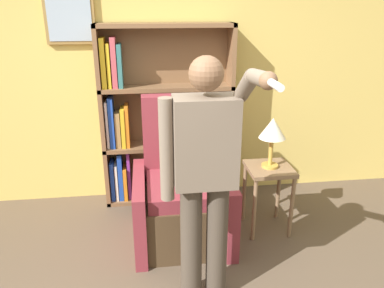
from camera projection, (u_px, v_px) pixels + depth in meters
wall_back at (142, 69)px, 3.83m from camera, size 8.00×0.11×2.80m
bookcase at (154, 119)px, 3.87m from camera, size 1.34×0.28×1.86m
armchair at (182, 197)px, 3.37m from camera, size 0.85×0.84×1.27m
person_standing at (205, 173)px, 2.42m from camera, size 0.55×0.78×1.75m
side_table at (269, 180)px, 3.43m from camera, size 0.40×0.40×0.64m
table_lamp at (273, 131)px, 3.27m from camera, size 0.24×0.24×0.46m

